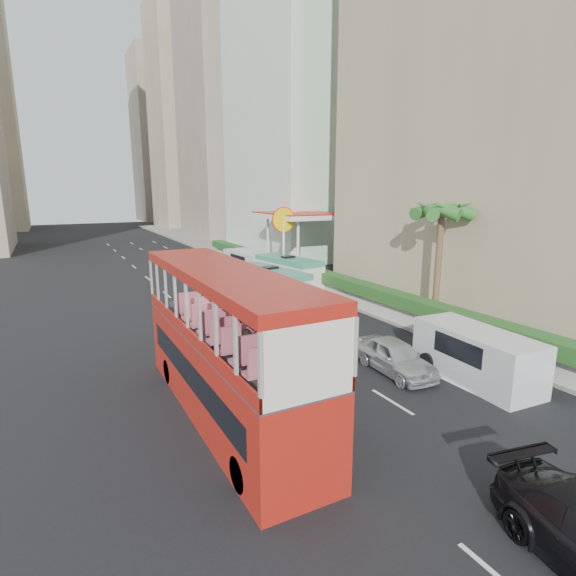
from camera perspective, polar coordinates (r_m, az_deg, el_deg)
ground_plane at (r=18.88m, az=9.97°, el=-11.40°), size 200.00×200.00×0.00m
double_decker_bus at (r=15.19m, az=-7.98°, el=-7.04°), size 2.50×11.00×5.06m
car_silver_lane_a at (r=24.08m, az=-5.26°, el=-5.95°), size 1.75×4.15×1.33m
car_silver_lane_b at (r=19.82m, az=13.32°, el=-10.38°), size 1.96×4.29×1.43m
van_asset at (r=33.36m, az=-6.57°, el=-0.80°), size 3.06×5.32×1.40m
minibus_near at (r=28.44m, az=-2.24°, el=-0.23°), size 2.88×6.33×2.70m
minibus_far at (r=33.27m, az=0.02°, el=1.59°), size 2.86×6.22×2.66m
panel_van_near at (r=19.75m, az=22.77°, el=-7.88°), size 2.44×5.33×2.08m
panel_van_far at (r=39.54m, az=-4.92°, el=2.99°), size 2.74×5.88×2.29m
sidewalk at (r=43.95m, az=-0.79°, el=2.59°), size 6.00×120.00×0.18m
kerb_wall at (r=33.07m, az=3.64°, el=0.35°), size 0.30×44.00×1.00m
hedge at (r=32.90m, az=3.66°, el=1.80°), size 1.10×44.00×0.70m
palm_tree at (r=25.90m, az=18.50°, el=2.46°), size 0.36×0.36×6.40m
shell_station at (r=42.30m, az=1.66°, el=5.84°), size 6.50×8.00×5.50m
tower_mid at (r=79.05m, az=-6.55°, el=25.04°), size 16.00×16.00×50.00m
tower_far_a at (r=100.52m, az=-12.46°, el=20.35°), size 14.00×14.00×44.00m
tower_far_b at (r=121.40m, az=-15.39°, el=17.83°), size 14.00×14.00×40.00m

